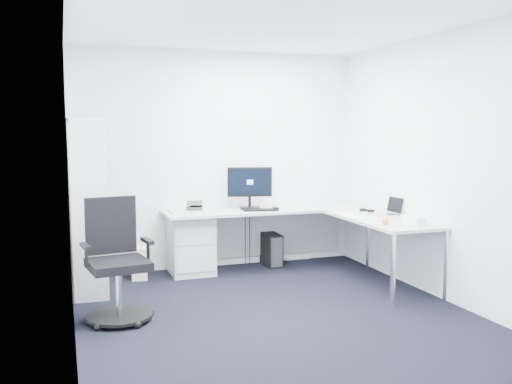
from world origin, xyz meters
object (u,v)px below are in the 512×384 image
object	(u,v)px
l_desk	(278,244)
monitor	(250,187)
task_chair	(118,261)
laptop	(382,206)
bookshelf	(87,206)

from	to	relation	value
l_desk	monitor	bearing A→B (deg)	118.51
l_desk	task_chair	size ratio (longest dim) A/B	2.33
l_desk	laptop	distance (m)	1.29
l_desk	monitor	world-z (taller)	monitor
task_chair	monitor	distance (m)	2.33
l_desk	monitor	xyz separation A→B (m)	(-0.22, 0.41, 0.64)
monitor	laptop	bearing A→B (deg)	-26.82
l_desk	bookshelf	world-z (taller)	bookshelf
l_desk	monitor	distance (m)	0.80
laptop	task_chair	bearing A→B (deg)	-175.08
bookshelf	laptop	distance (m)	3.28
l_desk	bookshelf	distance (m)	2.24
l_desk	laptop	size ratio (longest dim) A/B	8.54
bookshelf	monitor	distance (m)	1.99
task_chair	laptop	bearing A→B (deg)	0.43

